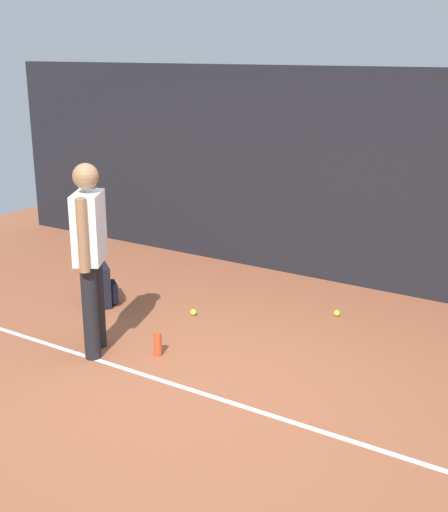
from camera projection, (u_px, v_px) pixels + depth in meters
The scene contains 8 objects.
ground_plane at pixel (197, 387), 5.38m from camera, with size 12.00×12.00×0.00m, color #9E5638.
back_fence at pixel (349, 179), 7.44m from camera, with size 10.00×0.10×2.42m, color black.
court_line at pixel (193, 390), 5.33m from camera, with size 9.00×0.05×0.00m, color white.
tennis_player at pixel (90, 248), 5.72m from camera, with size 0.39×0.47×1.70m.
backpack at pixel (101, 286), 7.03m from camera, with size 0.38×0.38×0.44m.
tennis_ball_by_fence at pixel (193, 312), 6.81m from camera, with size 0.07×0.07×0.07m, color #CCE033.
tennis_ball_mid_court at pixel (337, 313), 6.79m from camera, with size 0.07×0.07×0.07m, color #CCE033.
water_bottle at pixel (158, 344), 5.91m from camera, with size 0.07×0.07×0.21m, color #D84C26.
Camera 1 is at (2.77, -3.95, 2.61)m, focal length 47.01 mm.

